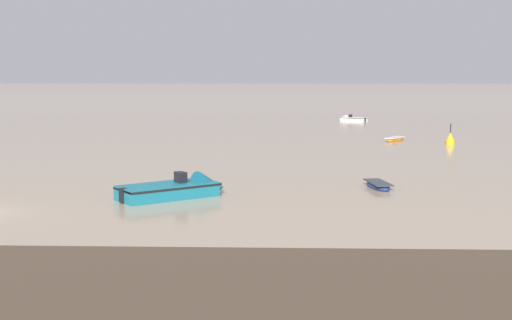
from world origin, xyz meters
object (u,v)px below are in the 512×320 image
(motorboat_moored_1, at_px, (183,191))
(rowboat_moored_1, at_px, (378,186))
(rowboat_moored_2, at_px, (395,139))
(motorboat_moored_2, at_px, (350,120))
(channel_buoy, at_px, (450,140))

(motorboat_moored_1, xyz_separation_m, rowboat_moored_1, (11.91, 3.48, -0.18))
(rowboat_moored_2, xyz_separation_m, motorboat_moored_2, (-1.84, 30.09, 0.06))
(rowboat_moored_1, xyz_separation_m, rowboat_moored_2, (5.97, 30.59, 0.01))
(channel_buoy, bearing_deg, motorboat_moored_2, 101.22)
(channel_buoy, bearing_deg, rowboat_moored_1, -112.07)
(rowboat_moored_1, xyz_separation_m, motorboat_moored_2, (4.13, 60.68, 0.07))
(motorboat_moored_1, height_order, rowboat_moored_1, motorboat_moored_1)
(rowboat_moored_2, bearing_deg, motorboat_moored_2, 35.85)
(rowboat_moored_1, distance_m, rowboat_moored_2, 31.17)
(rowboat_moored_1, relative_size, motorboat_moored_2, 0.76)
(motorboat_moored_1, bearing_deg, channel_buoy, 15.88)
(motorboat_moored_1, relative_size, rowboat_moored_2, 1.94)
(rowboat_moored_1, relative_size, channel_buoy, 1.48)
(rowboat_moored_2, relative_size, channel_buoy, 1.51)
(rowboat_moored_1, bearing_deg, motorboat_moored_1, 96.28)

